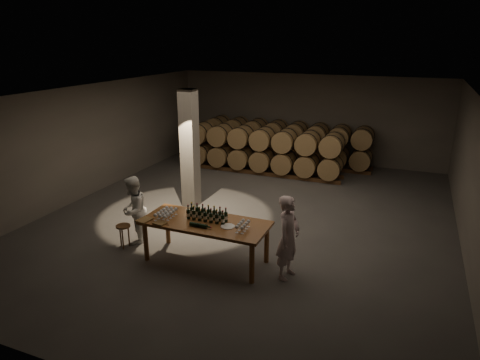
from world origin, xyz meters
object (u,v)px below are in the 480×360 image
at_px(bottle_cluster, 207,215).
at_px(person_man, 288,237).
at_px(stool, 123,229).
at_px(person_woman, 133,210).
at_px(notebook_near, 160,223).
at_px(tasting_table, 205,226).
at_px(plate, 228,226).

relative_size(bottle_cluster, person_man, 0.51).
relative_size(stool, person_woman, 0.34).
relative_size(bottle_cluster, notebook_near, 3.60).
relative_size(tasting_table, plate, 9.22).
height_order(plate, stool, plate).
xyz_separation_m(notebook_near, person_man, (2.52, 0.51, -0.08)).
bearing_deg(stool, person_man, 2.89).
relative_size(stool, person_man, 0.31).
distance_m(plate, person_woman, 2.44).
bearing_deg(plate, person_man, 5.48).
bearing_deg(bottle_cluster, stool, -174.25).
distance_m(tasting_table, plate, 0.54).
distance_m(bottle_cluster, person_woman, 1.92).
bearing_deg(plate, stool, -178.37).
distance_m(bottle_cluster, plate, 0.55).
bearing_deg(tasting_table, bottle_cluster, 85.25).
bearing_deg(bottle_cluster, tasting_table, -94.75).
distance_m(person_man, person_woman, 3.64).
height_order(plate, person_woman, person_woman).
bearing_deg(bottle_cluster, plate, -13.73).
bearing_deg(stool, tasting_table, 3.82).
relative_size(plate, person_man, 0.17).
height_order(person_man, person_woman, person_man).
xyz_separation_m(plate, notebook_near, (-1.32, -0.39, 0.01)).
xyz_separation_m(bottle_cluster, plate, (0.52, -0.13, -0.10)).
bearing_deg(notebook_near, bottle_cluster, 43.25).
height_order(bottle_cluster, notebook_near, bottle_cluster).
bearing_deg(tasting_table, person_man, 1.83).
xyz_separation_m(bottle_cluster, notebook_near, (-0.80, -0.52, -0.10)).
height_order(stool, person_man, person_man).
height_order(tasting_table, bottle_cluster, bottle_cluster).
distance_m(plate, person_man, 1.21).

